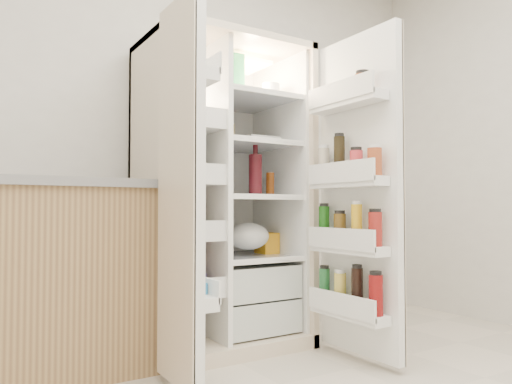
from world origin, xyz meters
TOP-DOWN VIEW (x-y plane):
  - wall_back at (0.00, 2.00)m, footprint 4.00×0.02m
  - refrigerator at (0.09, 1.65)m, footprint 0.92×0.70m
  - freezer_door at (-0.43, 1.05)m, footprint 0.15×0.40m
  - fridge_door at (0.55, 0.96)m, footprint 0.17×0.58m
  - kitchen_counter at (-1.04, 1.64)m, footprint 1.32×0.70m

SIDE VIEW (x-z plane):
  - kitchen_counter at x=-1.04m, z-range 0.00..0.96m
  - refrigerator at x=0.09m, z-range -0.16..1.64m
  - fridge_door at x=0.55m, z-range 0.01..1.73m
  - freezer_door at x=-0.43m, z-range 0.03..1.75m
  - wall_back at x=0.00m, z-range 0.00..2.70m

